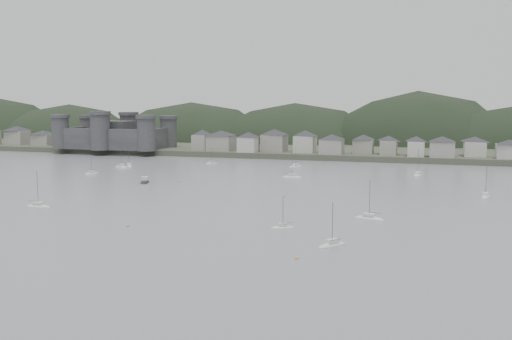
% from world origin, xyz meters
% --- Properties ---
extents(ground, '(900.00, 900.00, 0.00)m').
position_xyz_m(ground, '(0.00, 0.00, 0.00)').
color(ground, slate).
rests_on(ground, ground).
extents(far_shore_land, '(900.00, 250.00, 3.00)m').
position_xyz_m(far_shore_land, '(0.00, 295.00, 1.50)').
color(far_shore_land, '#383D2D').
rests_on(far_shore_land, ground).
extents(forested_ridge, '(851.55, 103.94, 102.57)m').
position_xyz_m(forested_ridge, '(4.83, 269.40, -11.28)').
color(forested_ridge, black).
rests_on(forested_ridge, ground).
extents(castle, '(66.00, 43.00, 20.00)m').
position_xyz_m(castle, '(-120.00, 179.80, 10.96)').
color(castle, '#323235').
rests_on(castle, far_shore_land).
extents(waterfront_town, '(451.48, 28.46, 12.92)m').
position_xyz_m(waterfront_town, '(50.59, 183.34, 8.66)').
color(waterfront_town, gray).
rests_on(waterfront_town, far_shore_land).
extents(sailboat_lead, '(6.18, 8.09, 10.81)m').
position_xyz_m(sailboat_lead, '(-0.70, 140.31, 0.18)').
color(sailboat_lead, silver).
rests_on(sailboat_lead, ground).
extents(moored_fleet, '(266.60, 168.59, 12.83)m').
position_xyz_m(moored_fleet, '(7.65, 62.02, 0.18)').
color(moored_fleet, silver).
rests_on(moored_fleet, ground).
extents(motor_launch_far, '(5.83, 9.10, 4.03)m').
position_xyz_m(motor_launch_far, '(-42.87, 72.38, 0.29)').
color(motor_launch_far, black).
rests_on(motor_launch_far, ground).
extents(mooring_buoys, '(121.08, 143.51, 0.70)m').
position_xyz_m(mooring_buoys, '(-22.24, 45.73, 0.15)').
color(mooring_buoys, '#D08E45').
rests_on(mooring_buoys, ground).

